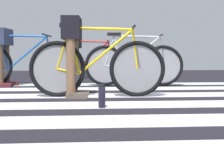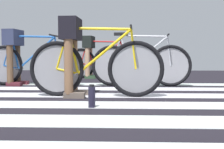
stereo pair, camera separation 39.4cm
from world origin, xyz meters
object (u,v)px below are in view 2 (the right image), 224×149
Objects in this scene: bicycle_3_of_4 at (31,64)px; bicycle_2_of_4 at (141,64)px; bicycle_1_of_4 at (95,67)px; cyclist_4_of_4 at (89,51)px; water_bottle at (92,97)px; bicycle_4_of_4 at (102,62)px; cyclist_1_of_4 at (71,46)px; cyclist_3_of_4 at (14,49)px.

bicycle_2_of_4 is at bearing 5.35° from bicycle_3_of_4.
cyclist_4_of_4 reaches higher than bicycle_1_of_4.
cyclist_4_of_4 is at bearing 97.11° from water_bottle.
bicycle_2_of_4 is 2.24m from water_bottle.
bicycle_1_of_4 and bicycle_4_of_4 have the same top height.
bicycle_2_of_4 is (0.97, 1.33, -0.27)m from cyclist_1_of_4.
cyclist_1_of_4 is at bearing -85.79° from bicycle_4_of_4.
cyclist_4_of_4 reaches higher than water_bottle.
bicycle_3_of_4 is at bearing 121.55° from water_bottle.
cyclist_1_of_4 is at bearing 113.38° from water_bottle.
bicycle_3_of_4 is at bearing -176.19° from bicycle_2_of_4.
cyclist_1_of_4 is 1.67m from bicycle_2_of_4.
cyclist_4_of_4 is (0.83, 1.78, 0.26)m from bicycle_3_of_4.
bicycle_3_of_4 is at bearing 128.48° from cyclist_1_of_4.
bicycle_1_of_4 is 1.50m from bicycle_2_of_4.
bicycle_2_of_4 is 1.94m from bicycle_4_of_4.
cyclist_4_of_4 reaches higher than bicycle_3_of_4.
cyclist_4_of_4 reaches higher than cyclist_3_of_4.
bicycle_3_of_4 is 0.40m from cyclist_3_of_4.
bicycle_2_of_4 is 1.74× the size of cyclist_4_of_4.
bicycle_3_of_4 reaches higher than water_bottle.
bicycle_1_of_4 is 1.00× the size of bicycle_2_of_4.
bicycle_1_of_4 is at bearing 92.70° from water_bottle.
cyclist_3_of_4 is at bearing -180.00° from bicycle_3_of_4.
cyclist_1_of_4 is 1.89m from cyclist_3_of_4.
bicycle_1_of_4 is 0.41m from cyclist_1_of_4.
cyclist_3_of_4 is 0.99× the size of cyclist_4_of_4.
cyclist_1_of_4 reaches higher than bicycle_1_of_4.
cyclist_3_of_4 is (-0.31, 0.03, 0.26)m from bicycle_3_of_4.
bicycle_2_of_4 is 1.75× the size of cyclist_3_of_4.
cyclist_3_of_4 is 4.20× the size of water_bottle.
bicycle_3_of_4 is (-1.29, 1.37, 0.00)m from bicycle_1_of_4.
bicycle_4_of_4 is (1.14, 1.74, 0.00)m from bicycle_3_of_4.
cyclist_4_of_4 is (-0.14, 3.14, -0.01)m from cyclist_1_of_4.
cyclist_3_of_4 reaches higher than bicycle_2_of_4.
cyclist_4_of_4 is (-1.12, 1.80, 0.26)m from bicycle_2_of_4.
bicycle_4_of_4 is (-0.15, 3.11, 0.00)m from bicycle_1_of_4.
bicycle_1_of_4 is 1.74× the size of cyclist_4_of_4.
cyclist_4_of_4 is (1.14, 1.75, 0.00)m from cyclist_3_of_4.
water_bottle is at bearing -52.52° from bicycle_3_of_4.
bicycle_3_of_4 is (-0.98, 1.35, -0.27)m from cyclist_1_of_4.
cyclist_1_of_4 is 1.69m from bicycle_3_of_4.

